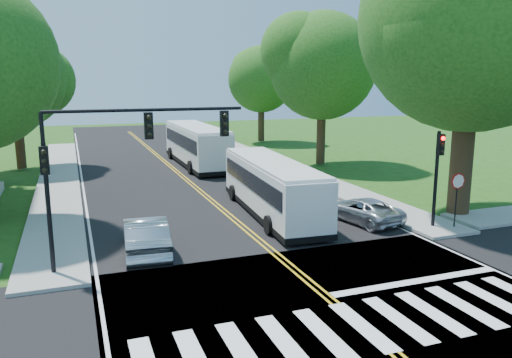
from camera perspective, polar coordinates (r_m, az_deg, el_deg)
name	(u,v)px	position (r m, az deg, el deg)	size (l,w,h in m)	color
ground	(353,319)	(15.27, 11.00, -15.39)	(140.00, 140.00, 0.00)	#1E4511
road	(200,191)	(31.20, -6.39, -1.40)	(14.00, 96.00, 0.01)	black
cross_road	(353,318)	(15.26, 11.00, -15.37)	(60.00, 12.00, 0.01)	black
center_line	(186,179)	(35.01, -7.99, -0.03)	(0.36, 70.00, 0.01)	gold
edge_line_w	(83,186)	(34.24, -19.16, -0.81)	(0.12, 70.00, 0.01)	silver
edge_line_e	(276,173)	(37.03, 2.33, 0.68)	(0.12, 70.00, 0.01)	silver
crosswalk	(362,326)	(14.89, 12.04, -16.10)	(12.60, 3.00, 0.01)	silver
stop_bar	(417,281)	(18.32, 17.91, -11.03)	(6.60, 0.40, 0.01)	silver
sidewalk_nw	(59,179)	(37.19, -21.60, 0.03)	(2.60, 40.00, 0.15)	gray
sidewalk_ne	(279,165)	(40.31, 2.65, 1.63)	(2.60, 40.00, 0.15)	gray
tree_ne_big	(473,19)	(26.94, 23.55, 16.37)	(10.80, 10.80, 14.91)	#2F2213
tree_west_far	(14,77)	(41.73, -25.96, 10.41)	(7.60, 7.60, 10.67)	#2F2213
tree_east_mid	(323,66)	(40.24, 7.63, 12.66)	(8.40, 8.40, 11.93)	#2F2213
tree_east_far	(261,79)	(55.23, 0.60, 11.31)	(7.20, 7.20, 10.34)	#2F2213
signal_nw	(116,150)	(18.21, -15.70, 3.21)	(7.15, 0.46, 5.66)	black
signal_ne	(438,166)	(24.06, 20.05, 1.40)	(0.30, 0.46, 4.40)	black
stop_sign	(457,187)	(24.41, 22.04, -0.84)	(0.76, 0.08, 2.53)	black
bus_lead	(272,186)	(25.45, 1.79, -0.80)	(3.19, 10.96, 2.80)	silver
bus_follow	(196,144)	(40.63, -6.85, 3.96)	(3.05, 12.37, 3.20)	silver
hatchback	(145,236)	(20.17, -12.52, -6.37)	(1.63, 4.67, 1.54)	#AAACB1
suv	(363,210)	(24.79, 12.08, -3.47)	(1.97, 4.27, 1.19)	silver
dark_sedan	(266,167)	(36.17, 1.14, 1.42)	(1.72, 4.23, 1.23)	black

